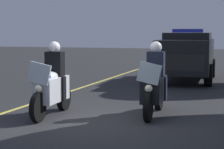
% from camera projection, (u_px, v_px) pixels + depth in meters
% --- Properties ---
extents(ground_plane, '(80.00, 80.00, 0.00)m').
position_uv_depth(ground_plane, '(93.00, 122.00, 9.28)').
color(ground_plane, '#28282B').
extents(police_motorcycle_lead_left, '(2.14, 0.60, 1.72)m').
position_uv_depth(police_motorcycle_lead_left, '(52.00, 86.00, 9.88)').
color(police_motorcycle_lead_left, black).
rests_on(police_motorcycle_lead_left, ground).
extents(police_motorcycle_lead_right, '(2.14, 0.60, 1.72)m').
position_uv_depth(police_motorcycle_lead_right, '(154.00, 85.00, 9.94)').
color(police_motorcycle_lead_right, black).
rests_on(police_motorcycle_lead_right, ground).
extents(police_suv, '(5.00, 2.28, 2.05)m').
position_uv_depth(police_suv, '(187.00, 54.00, 16.94)').
color(police_suv, black).
rests_on(police_suv, ground).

